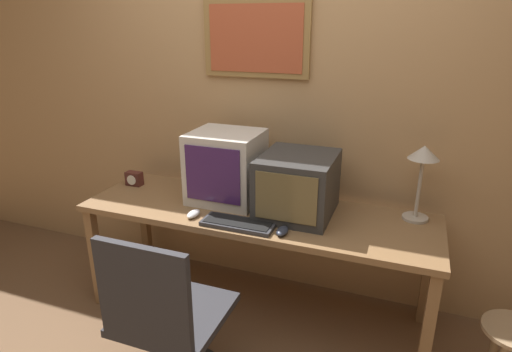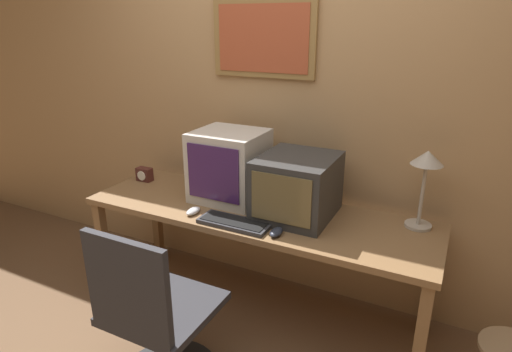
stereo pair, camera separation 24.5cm
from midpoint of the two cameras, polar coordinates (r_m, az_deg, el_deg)
name	(u,v)px [view 1 (the left image)]	position (r m, az deg, el deg)	size (l,w,h in m)	color
wall_back	(280,99)	(2.75, 0.65, 10.26)	(8.00, 0.08, 2.60)	tan
desk	(256,221)	(2.56, -2.75, -6.10)	(2.09, 0.64, 0.71)	olive
monitor_left	(226,167)	(2.62, -6.67, 1.21)	(0.42, 0.39, 0.43)	beige
monitor_right	(297,185)	(2.43, 2.69, -1.23)	(0.41, 0.47, 0.35)	#333333
keyboard_main	(238,224)	(2.35, -5.41, -6.40)	(0.40, 0.15, 0.03)	#333338
mouse_near_keyboard	(282,231)	(2.25, 0.40, -7.42)	(0.06, 0.11, 0.04)	#282D3D
mouse_far_corner	(193,214)	(2.49, -11.15, -5.03)	(0.06, 0.11, 0.03)	silver
desk_clock	(134,179)	(3.04, -18.18, -0.38)	(0.11, 0.07, 0.09)	#4C231E
desk_lamp	(423,163)	(2.42, 18.69, 1.59)	(0.17, 0.17, 0.43)	#B2A899
office_chair	(168,330)	(2.21, -14.94, -19.38)	(0.51, 0.51, 0.92)	black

